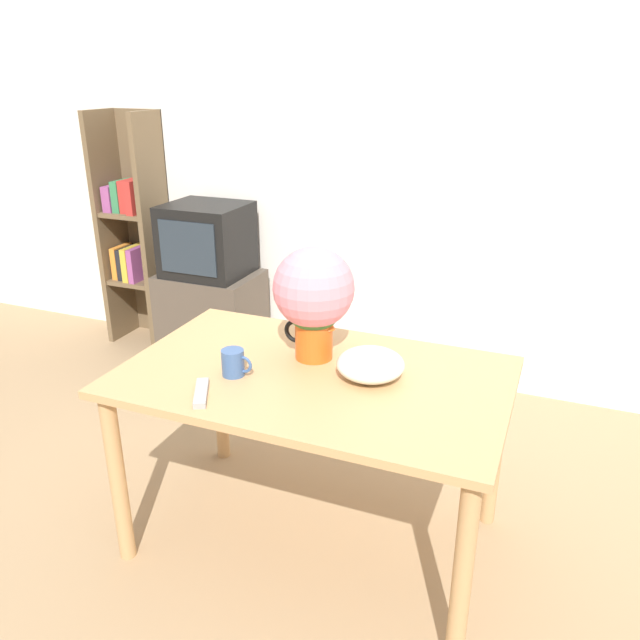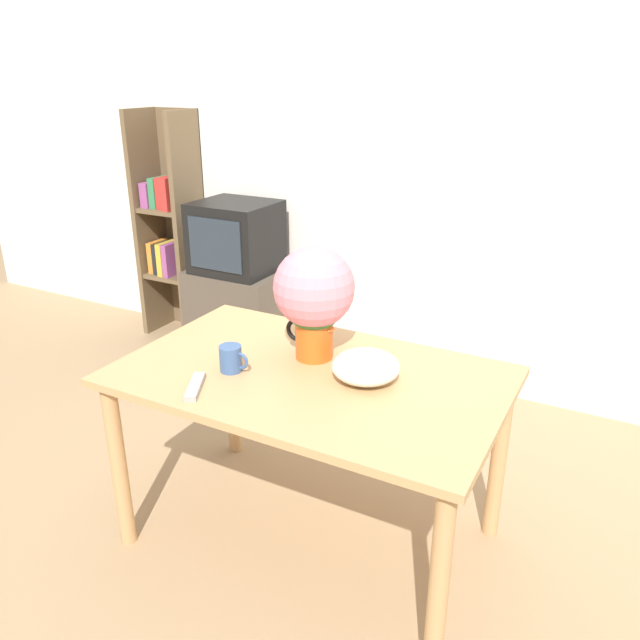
% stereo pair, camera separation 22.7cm
% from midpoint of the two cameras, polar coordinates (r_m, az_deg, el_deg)
% --- Properties ---
extents(ground_plane, '(12.00, 12.00, 0.00)m').
position_cam_midpoint_polar(ground_plane, '(2.55, -1.81, -20.88)').
color(ground_plane, '#9E7F5B').
extents(wall_back, '(8.00, 0.05, 2.60)m').
position_cam_midpoint_polar(wall_back, '(3.47, 9.32, 14.46)').
color(wall_back, silver).
rests_on(wall_back, ground_plane).
extents(table, '(1.37, 0.84, 0.73)m').
position_cam_midpoint_polar(table, '(2.27, -3.47, -7.13)').
color(table, tan).
rests_on(table, ground_plane).
extents(flower_vase, '(0.30, 0.30, 0.42)m').
position_cam_midpoint_polar(flower_vase, '(2.25, -3.48, 2.17)').
color(flower_vase, '#E05619').
rests_on(flower_vase, table).
extents(coffee_mug, '(0.12, 0.08, 0.10)m').
position_cam_midpoint_polar(coffee_mug, '(2.23, -10.81, -3.92)').
color(coffee_mug, '#385689').
rests_on(coffee_mug, table).
extents(white_bowl, '(0.24, 0.24, 0.10)m').
position_cam_midpoint_polar(white_bowl, '(2.17, 1.66, -4.14)').
color(white_bowl, silver).
rests_on(white_bowl, table).
extents(remote_control, '(0.12, 0.18, 0.02)m').
position_cam_midpoint_polar(remote_control, '(2.13, -13.85, -6.56)').
color(remote_control, '#999999').
rests_on(remote_control, table).
extents(tv_stand, '(0.58, 0.43, 0.59)m').
position_cam_midpoint_polar(tv_stand, '(3.95, -11.42, 0.10)').
color(tv_stand, '#4C4238').
rests_on(tv_stand, ground_plane).
extents(tv_set, '(0.47, 0.42, 0.42)m').
position_cam_midpoint_polar(tv_set, '(3.80, -12.01, 7.18)').
color(tv_set, black).
rests_on(tv_set, tv_stand).
extents(bookshelf, '(0.39, 0.30, 1.51)m').
position_cam_midpoint_polar(bookshelf, '(4.32, -18.07, 7.72)').
color(bookshelf, brown).
rests_on(bookshelf, ground_plane).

